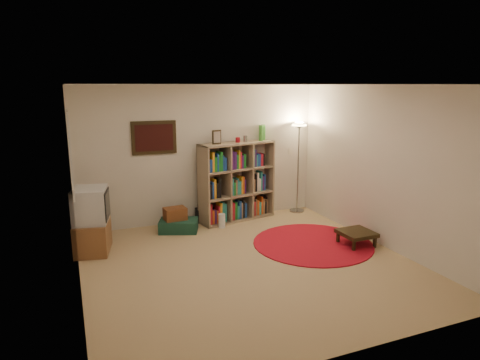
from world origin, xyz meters
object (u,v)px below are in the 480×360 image
(side_table, at_px, (357,234))
(floor_lamp, at_px, (299,138))
(bookshelf, at_px, (236,183))
(floor_fan, at_px, (261,204))
(suitcase, at_px, (179,226))
(tv_stand, at_px, (92,221))

(side_table, bearing_deg, floor_lamp, 88.26)
(bookshelf, relative_size, side_table, 3.42)
(bookshelf, xyz_separation_m, floor_fan, (0.62, 0.18, -0.52))
(floor_fan, xyz_separation_m, suitcase, (-1.79, -0.45, -0.09))
(bookshelf, relative_size, tv_stand, 1.76)
(floor_lamp, xyz_separation_m, tv_stand, (-3.94, -0.70, -1.01))
(floor_fan, distance_m, suitcase, 1.85)
(floor_lamp, height_order, tv_stand, floor_lamp)
(floor_fan, relative_size, side_table, 0.74)
(side_table, bearing_deg, suitcase, 145.03)
(tv_stand, bearing_deg, side_table, -6.37)
(bookshelf, height_order, floor_lamp, floor_lamp)
(floor_fan, bearing_deg, tv_stand, -148.21)
(floor_fan, bearing_deg, bookshelf, -146.98)
(bookshelf, bearing_deg, suitcase, -179.16)
(bookshelf, relative_size, floor_fan, 4.60)
(suitcase, distance_m, side_table, 2.99)
(floor_fan, xyz_separation_m, side_table, (0.66, -2.16, 0.00))
(suitcase, xyz_separation_m, side_table, (2.45, -1.71, 0.09))
(floor_fan, relative_size, tv_stand, 0.38)
(bookshelf, distance_m, floor_lamp, 1.55)
(floor_lamp, relative_size, side_table, 3.50)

